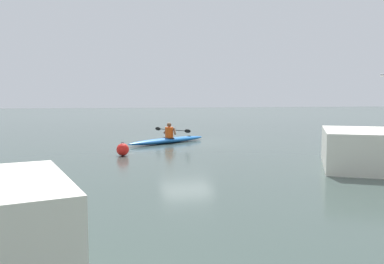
{
  "coord_description": "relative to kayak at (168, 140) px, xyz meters",
  "views": [
    {
      "loc": [
        4.48,
        18.32,
        2.07
      ],
      "look_at": [
        0.86,
        4.35,
        0.85
      ],
      "focal_mm": 36.07,
      "sensor_mm": 36.0,
      "label": 1
    }
  ],
  "objects": [
    {
      "name": "ground_plane",
      "position": [
        -0.99,
        -0.34,
        -0.13
      ],
      "size": [
        160.0,
        160.0,
        0.0
      ],
      "primitive_type": "plane",
      "color": "#384742"
    },
    {
      "name": "kayak",
      "position": [
        0.0,
        0.0,
        0.0
      ],
      "size": [
        4.35,
        3.02,
        0.26
      ],
      "color": "#1959A5",
      "rests_on": "ground"
    },
    {
      "name": "kayaker",
      "position": [
        -0.06,
        -0.04,
        0.42
      ],
      "size": [
        1.33,
        2.13,
        0.72
      ],
      "color": "#E04C14",
      "rests_on": "kayak"
    },
    {
      "name": "mooring_buoy_red_near",
      "position": [
        2.43,
        3.67,
        0.1
      ],
      "size": [
        0.46,
        0.46,
        0.5
      ],
      "color": "red",
      "rests_on": "ground"
    }
  ]
}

